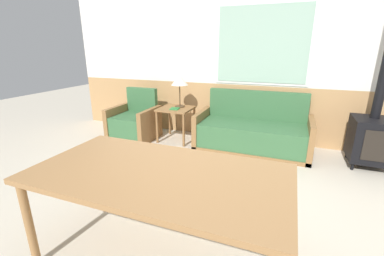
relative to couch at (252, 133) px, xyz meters
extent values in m
plane|color=beige|center=(-0.06, -2.16, -0.27)|extent=(16.00, 16.00, 0.00)
cube|color=tan|center=(-0.06, 0.47, 0.22)|extent=(7.20, 0.06, 0.98)
cube|color=silver|center=(-0.06, 0.47, 1.57)|extent=(7.20, 0.06, 1.72)
cube|color=white|center=(0.00, 0.43, 1.37)|extent=(1.52, 0.01, 1.28)
cube|color=#99BCA8|center=(0.00, 0.42, 1.37)|extent=(1.44, 0.02, 1.20)
cube|color=olive|center=(0.00, -0.03, -0.24)|extent=(1.79, 0.81, 0.06)
cube|color=#38663D|center=(0.00, -0.05, -0.03)|extent=(1.63, 0.73, 0.37)
cube|color=#38663D|center=(0.00, 0.33, 0.40)|extent=(1.63, 0.10, 0.48)
cube|color=olive|center=(-0.86, -0.03, 0.01)|extent=(0.08, 0.81, 0.57)
cube|color=olive|center=(0.86, -0.03, 0.01)|extent=(0.08, 0.81, 0.57)
cube|color=olive|center=(-2.08, -0.26, -0.24)|extent=(0.76, 0.74, 0.06)
cube|color=#38663D|center=(-2.08, -0.28, -0.02)|extent=(0.60, 0.66, 0.38)
cube|color=#38663D|center=(-2.08, 0.05, 0.39)|extent=(0.60, 0.10, 0.45)
cube|color=olive|center=(-2.42, -0.26, 0.02)|extent=(0.08, 0.74, 0.58)
cube|color=olive|center=(-1.74, -0.26, 0.02)|extent=(0.08, 0.74, 0.58)
cube|color=olive|center=(-1.33, -0.07, 0.31)|extent=(0.56, 0.56, 0.03)
cylinder|color=olive|center=(-1.58, -0.32, 0.01)|extent=(0.04, 0.04, 0.56)
cylinder|color=olive|center=(-1.08, -0.32, 0.01)|extent=(0.04, 0.04, 0.56)
cylinder|color=olive|center=(-1.58, 0.18, 0.01)|extent=(0.04, 0.04, 0.56)
cylinder|color=olive|center=(-1.08, 0.18, 0.01)|extent=(0.04, 0.04, 0.56)
cylinder|color=#4C3823|center=(-1.29, 0.03, 0.33)|extent=(0.17, 0.17, 0.02)
cylinder|color=#4C3823|center=(-1.29, 0.03, 0.52)|extent=(0.02, 0.02, 0.37)
cone|color=silver|center=(-1.29, 0.03, 0.79)|extent=(0.29, 0.29, 0.17)
cube|color=#2D7F3D|center=(-1.31, -0.17, 0.33)|extent=(0.17, 0.18, 0.02)
cube|color=#9E7042|center=(-0.31, -2.58, 0.46)|extent=(1.86, 0.96, 0.04)
cylinder|color=#9E7042|center=(-1.18, -3.00, 0.09)|extent=(0.06, 0.06, 0.71)
cylinder|color=#9E7042|center=(-1.18, -2.15, 0.09)|extent=(0.06, 0.06, 0.71)
cylinder|color=#9E7042|center=(0.56, -2.15, 0.09)|extent=(0.06, 0.06, 0.71)
cylinder|color=black|center=(1.41, -0.28, -0.22)|extent=(0.04, 0.04, 0.10)
cylinder|color=black|center=(1.41, 0.16, -0.22)|extent=(0.04, 0.04, 0.10)
cylinder|color=black|center=(1.83, 0.16, -0.22)|extent=(0.04, 0.04, 0.10)
cube|color=black|center=(1.62, -0.06, 0.12)|extent=(0.52, 0.55, 0.59)
cube|color=black|center=(1.62, -0.34, 0.12)|extent=(0.31, 0.01, 0.41)
camera|label=1|loc=(0.51, -4.04, 1.34)|focal=24.00mm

